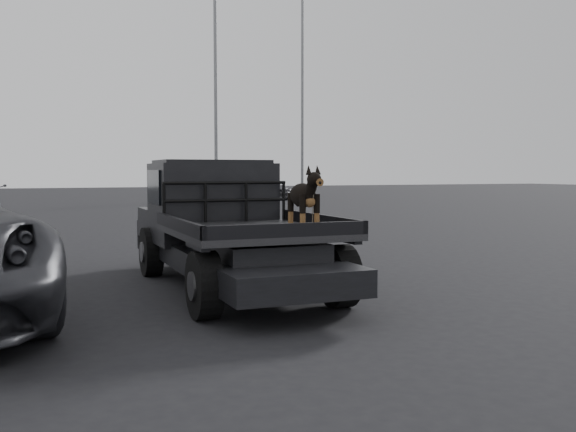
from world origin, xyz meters
name	(u,v)px	position (x,y,z in m)	size (l,w,h in m)	color
ground	(281,310)	(0.00, 0.00, 0.00)	(120.00, 120.00, 0.00)	black
flatbed_ute	(231,256)	(-0.12, 1.59, 0.46)	(2.00, 5.40, 0.92)	black
ute_cab	(212,189)	(-0.12, 2.54, 1.36)	(1.72, 1.30, 0.88)	black
headache_rack	(226,202)	(-0.12, 1.79, 1.20)	(1.80, 0.08, 0.55)	black
dog	(303,200)	(0.29, 0.00, 1.29)	(0.32, 0.60, 0.74)	black
distant_car_b	(263,188)	(10.20, 28.52, 0.67)	(1.87, 4.59, 1.33)	#48474C
floodlight_mid	(215,62)	(7.05, 27.38, 7.58)	(1.08, 0.28, 13.95)	slate
floodlight_far	(302,67)	(14.55, 32.70, 8.55)	(1.08, 0.28, 15.89)	slate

